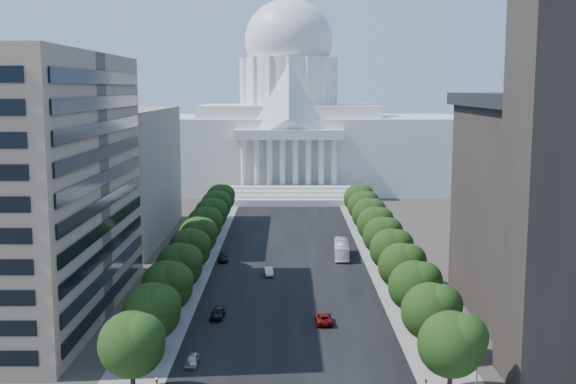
{
  "coord_description": "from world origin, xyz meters",
  "views": [
    {
      "loc": [
        -0.43,
        -65.86,
        34.78
      ],
      "look_at": [
        -0.33,
        73.54,
        14.62
      ],
      "focal_mm": 45.0,
      "sensor_mm": 36.0,
      "label": 1
    }
  ],
  "objects_px": {
    "car_dark_b": "(223,258)",
    "car_parked": "(192,360)",
    "city_bus": "(342,249)",
    "car_dark_a": "(218,313)",
    "car_red": "(324,319)",
    "car_silver": "(269,272)"
  },
  "relations": [
    {
      "from": "car_red",
      "to": "car_dark_b",
      "type": "relative_size",
      "value": 1.11
    },
    {
      "from": "car_dark_a",
      "to": "car_silver",
      "type": "distance_m",
      "value": 26.35
    },
    {
      "from": "car_dark_b",
      "to": "city_bus",
      "type": "distance_m",
      "value": 24.56
    },
    {
      "from": "car_red",
      "to": "city_bus",
      "type": "distance_m",
      "value": 42.72
    },
    {
      "from": "car_dark_a",
      "to": "car_parked",
      "type": "relative_size",
      "value": 1.18
    },
    {
      "from": "car_dark_a",
      "to": "car_parked",
      "type": "distance_m",
      "value": 18.84
    },
    {
      "from": "car_silver",
      "to": "car_dark_b",
      "type": "height_order",
      "value": "car_silver"
    },
    {
      "from": "car_silver",
      "to": "car_red",
      "type": "xyz_separation_m",
      "value": [
        8.97,
        -27.76,
        -0.01
      ]
    },
    {
      "from": "car_dark_b",
      "to": "car_red",
      "type": "bearing_deg",
      "value": -70.51
    },
    {
      "from": "car_red",
      "to": "car_dark_b",
      "type": "bearing_deg",
      "value": -66.3
    },
    {
      "from": "city_bus",
      "to": "car_parked",
      "type": "bearing_deg",
      "value": -108.6
    },
    {
      "from": "car_dark_a",
      "to": "car_red",
      "type": "distance_m",
      "value": 16.24
    },
    {
      "from": "car_dark_a",
      "to": "car_parked",
      "type": "height_order",
      "value": "car_dark_a"
    },
    {
      "from": "car_silver",
      "to": "car_parked",
      "type": "xyz_separation_m",
      "value": [
        -8.52,
        -44.16,
        -0.06
      ]
    },
    {
      "from": "car_dark_a",
      "to": "car_dark_b",
      "type": "xyz_separation_m",
      "value": [
        -2.42,
        36.36,
        -0.1
      ]
    },
    {
      "from": "car_red",
      "to": "car_parked",
      "type": "height_order",
      "value": "car_red"
    },
    {
      "from": "car_dark_a",
      "to": "city_bus",
      "type": "bearing_deg",
      "value": 66.09
    },
    {
      "from": "car_parked",
      "to": "car_dark_b",
      "type": "bearing_deg",
      "value": 91.18
    },
    {
      "from": "car_parked",
      "to": "car_red",
      "type": "bearing_deg",
      "value": 43.31
    },
    {
      "from": "car_dark_b",
      "to": "car_parked",
      "type": "bearing_deg",
      "value": -94.97
    },
    {
      "from": "car_dark_a",
      "to": "city_bus",
      "type": "distance_m",
      "value": 45.53
    },
    {
      "from": "car_dark_b",
      "to": "car_dark_a",
      "type": "bearing_deg",
      "value": -92.2
    }
  ]
}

